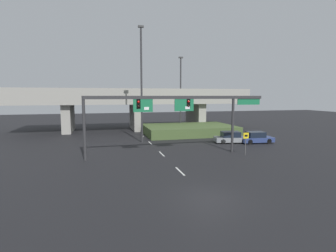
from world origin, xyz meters
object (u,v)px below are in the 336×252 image
speed_limit_sign (246,140)px  highway_light_pole_near (181,92)px  highway_light_pole_far (141,82)px  parked_sedan_near_right (231,138)px  signal_gantry (175,106)px  parked_sedan_mid_right (256,138)px

speed_limit_sign → highway_light_pole_near: 20.36m
highway_light_pole_near → highway_light_pole_far: 12.76m
speed_limit_sign → highway_light_pole_near: highway_light_pole_near is taller
parked_sedan_near_right → highway_light_pole_near: bearing=114.0°
signal_gantry → parked_sedan_near_right: bearing=29.5°
signal_gantry → highway_light_pole_near: bearing=71.1°
parked_sedan_near_right → parked_sedan_mid_right: parked_sedan_mid_right is taller
highway_light_pole_near → parked_sedan_mid_right: 16.16m
highway_light_pole_near → highway_light_pole_far: size_ratio=0.85×
speed_limit_sign → highway_light_pole_near: size_ratio=0.19×
highway_light_pole_far → speed_limit_sign: bearing=-47.4°
highway_light_pole_far → parked_sedan_near_right: size_ratio=3.15×
speed_limit_sign → highway_light_pole_far: 14.94m
signal_gantry → highway_light_pole_far: 8.95m
parked_sedan_near_right → highway_light_pole_far: bearing=175.4°
parked_sedan_mid_right → speed_limit_sign: bearing=-126.2°
signal_gantry → highway_light_pole_far: (-2.12, 8.25, 2.76)m
signal_gantry → highway_light_pole_far: size_ratio=1.26×
speed_limit_sign → highway_light_pole_near: bearing=92.7°
signal_gantry → speed_limit_sign: signal_gantry is taller
highway_light_pole_near → speed_limit_sign: bearing=-87.3°
speed_limit_sign → parked_sedan_near_right: (2.07, 6.92, -0.88)m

